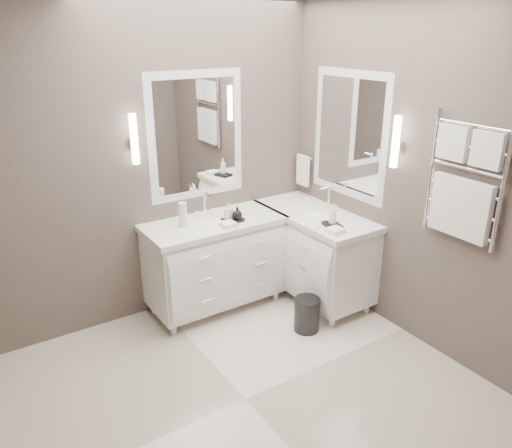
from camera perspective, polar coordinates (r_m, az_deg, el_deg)
floor at (r=3.70m, az=-1.22°, el=-19.45°), size 3.20×3.00×0.01m
wall_back at (r=4.29m, az=-12.20°, el=6.56°), size 3.20×0.01×2.70m
wall_front at (r=2.02m, az=22.40°, el=-12.45°), size 3.20×0.01×2.70m
wall_right at (r=4.03m, az=18.40°, el=4.99°), size 0.01×3.00×2.70m
vanity_back at (r=4.52m, az=-4.71°, el=-3.93°), size 1.24×0.59×0.97m
vanity_right at (r=4.72m, az=6.58°, el=-2.83°), size 0.59×1.24×0.97m
mirror_back at (r=4.40m, az=-6.81°, el=9.96°), size 0.90×0.02×1.10m
mirror_right at (r=4.49m, az=10.61°, el=9.98°), size 0.02×0.90×1.10m
sconce_back at (r=4.11m, az=-13.74°, el=9.30°), size 0.06×0.06×0.40m
sconce_right at (r=4.05m, az=15.67°, el=8.92°), size 0.06×0.06×0.40m
towel_bar_corner at (r=4.97m, az=5.39°, el=6.21°), size 0.03×0.22×0.30m
towel_ladder at (r=3.75m, az=22.64°, el=3.92°), size 0.06×0.58×0.90m
waste_bin at (r=4.33m, az=5.82°, el=-10.23°), size 0.25×0.25×0.30m
amenity_tray_back at (r=4.35m, az=-2.68°, el=0.48°), size 0.17×0.13×0.03m
amenity_tray_right at (r=4.27m, az=8.70°, el=-0.12°), size 0.17×0.20×0.03m
water_bottle at (r=4.24m, az=-8.36°, el=1.07°), size 0.10×0.10×0.21m
soap_bottle_a at (r=4.32m, az=-3.18°, el=1.50°), size 0.08×0.08×0.14m
soap_bottle_b at (r=4.31m, az=-2.15°, el=1.28°), size 0.10×0.10×0.11m
soap_bottle_c at (r=4.24m, az=8.78°, el=1.13°), size 0.08×0.08×0.17m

